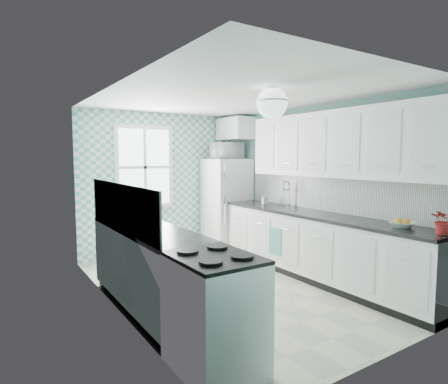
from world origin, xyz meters
TOP-DOWN VIEW (x-y plane):
  - floor at (0.00, 0.00)m, footprint 3.00×4.40m
  - ceiling at (0.00, 0.00)m, footprint 3.00×4.40m
  - wall_back at (0.00, 2.21)m, footprint 3.00×0.02m
  - wall_front at (0.00, -2.21)m, footprint 3.00×0.02m
  - wall_left at (-1.51, 0.00)m, footprint 0.02×4.40m
  - wall_right at (1.51, 0.00)m, footprint 0.02×4.40m
  - accent_wall at (0.00, 2.19)m, footprint 3.00×0.01m
  - window at (-0.35, 2.16)m, footprint 1.04×0.05m
  - backsplash_right at (1.49, -0.40)m, footprint 0.02×3.60m
  - backsplash_left at (-1.49, -0.07)m, footprint 0.02×2.15m
  - upper_cabinets_right at (1.33, -0.60)m, footprint 0.33×3.20m
  - upper_cabinet_fridge at (1.30, 1.83)m, footprint 0.40×0.74m
  - ceiling_light at (0.00, -0.80)m, footprint 0.34×0.34m
  - base_cabinets_right at (1.20, -0.40)m, footprint 0.60×3.60m
  - countertop_right at (1.19, -0.40)m, footprint 0.63×3.60m
  - base_cabinets_left at (-1.20, -0.07)m, footprint 0.60×2.15m
  - countertop_left at (-1.19, -0.07)m, footprint 0.63×2.15m
  - fridge at (1.11, 1.78)m, footprint 0.74×0.73m
  - stove at (-1.20, -1.53)m, footprint 0.62×0.77m
  - sink at (1.20, 0.41)m, footprint 0.55×0.46m
  - rug at (0.02, 0.72)m, footprint 0.84×1.09m
  - dish_towel at (0.89, 0.14)m, footprint 0.06×0.27m
  - fruit_bowl at (1.20, -1.65)m, footprint 0.33×0.33m
  - potted_plant at (1.20, -2.10)m, footprint 0.33×0.30m
  - soap_bottle at (1.25, 0.84)m, footprint 0.09×0.09m
  - microwave at (1.11, 1.78)m, footprint 0.57×0.41m

SIDE VIEW (x-z plane):
  - floor at x=0.00m, z-range -0.02..0.00m
  - rug at x=0.02m, z-range 0.00..0.02m
  - base_cabinets_right at x=1.20m, z-range 0.00..0.90m
  - base_cabinets_left at x=-1.20m, z-range 0.00..0.90m
  - dish_towel at x=0.89m, z-range 0.28..0.68m
  - stove at x=-1.20m, z-range 0.02..0.95m
  - fridge at x=1.11m, z-range 0.00..1.69m
  - countertop_right at x=1.19m, z-range 0.90..0.94m
  - countertop_left at x=-1.19m, z-range 0.90..0.94m
  - sink at x=1.20m, z-range 0.66..1.20m
  - fruit_bowl at x=1.20m, z-range 0.94..1.01m
  - soap_bottle at x=1.25m, z-range 0.94..1.11m
  - potted_plant at x=1.20m, z-range 0.94..1.24m
  - backsplash_right at x=1.49m, z-range 0.94..1.45m
  - backsplash_left at x=-1.49m, z-range 0.94..1.45m
  - wall_back at x=0.00m, z-range 0.00..2.50m
  - wall_front at x=0.00m, z-range 0.00..2.50m
  - wall_left at x=-1.51m, z-range 0.00..2.50m
  - wall_right at x=1.51m, z-range 0.00..2.50m
  - accent_wall at x=0.00m, z-range 0.00..2.50m
  - window at x=-0.35m, z-range 0.83..2.27m
  - microwave at x=1.11m, z-range 1.69..1.99m
  - upper_cabinets_right at x=1.33m, z-range 1.45..2.35m
  - upper_cabinet_fridge at x=1.30m, z-range 2.05..2.45m
  - ceiling_light at x=0.00m, z-range 2.15..2.50m
  - ceiling at x=0.00m, z-range 2.50..2.52m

